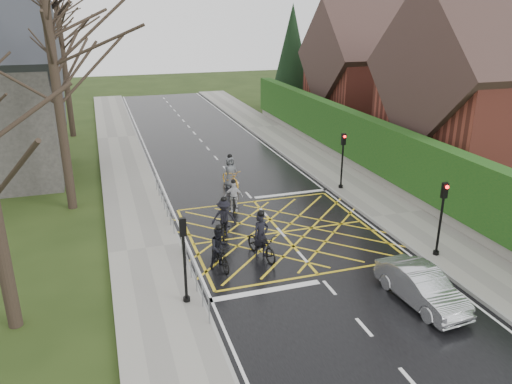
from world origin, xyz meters
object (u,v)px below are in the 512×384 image
cyclist_back (220,252)px  cyclist_front (234,200)px  cyclist_lead (230,176)px  car (422,287)px  cyclist_mid (224,222)px  cyclist_rear (262,242)px

cyclist_back → cyclist_front: bearing=61.2°
cyclist_lead → car: cyclist_lead is taller
cyclist_mid → cyclist_lead: 6.49m
cyclist_back → cyclist_mid: bearing=64.2°
cyclist_front → cyclist_lead: 3.70m
cyclist_rear → cyclist_mid: 2.55m
cyclist_back → car: (5.93, -4.49, -0.07)m
cyclist_back → cyclist_mid: 2.85m
cyclist_mid → car: size_ratio=0.54×
cyclist_front → car: cyclist_front is taller
cyclist_rear → car: cyclist_rear is taller
cyclist_rear → car: size_ratio=0.59×
cyclist_back → cyclist_front: size_ratio=1.06×
cyclist_rear → cyclist_mid: bearing=98.5°
cyclist_back → cyclist_mid: (0.88, 2.71, -0.00)m
cyclist_mid → car: cyclist_mid is taller
cyclist_back → cyclist_lead: bearing=64.6°
car → cyclist_rear: bearing=126.3°
cyclist_rear → cyclist_mid: (-0.93, 2.37, 0.02)m
cyclist_front → cyclist_lead: (0.79, 3.62, 0.04)m
car → cyclist_front: bearing=107.6°
cyclist_mid → cyclist_front: size_ratio=1.15×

